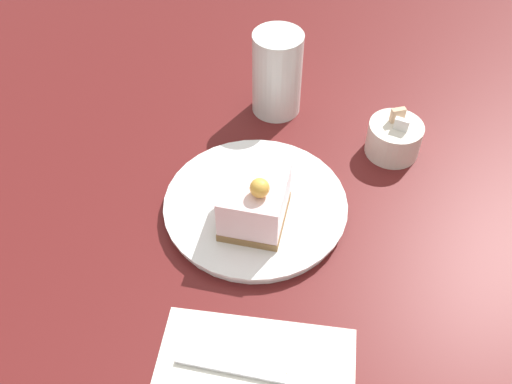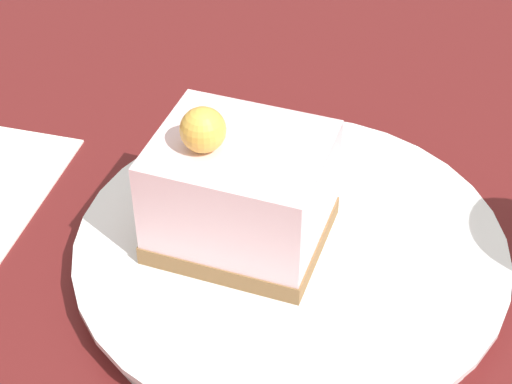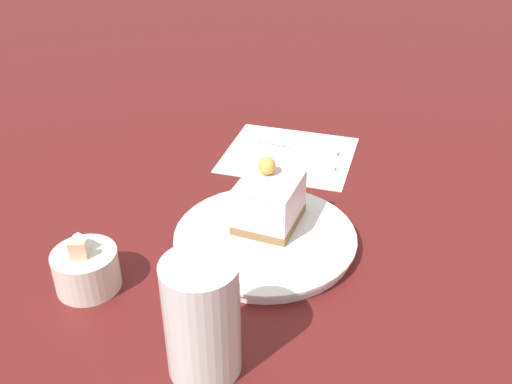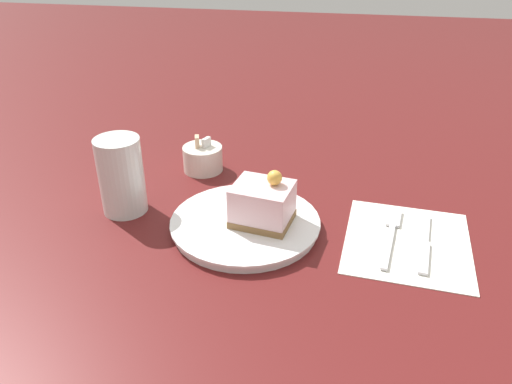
# 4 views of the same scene
# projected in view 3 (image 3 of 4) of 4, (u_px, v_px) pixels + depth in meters

# --- Properties ---
(ground_plane) EXTENTS (4.00, 4.00, 0.00)m
(ground_plane) POSITION_uv_depth(u_px,v_px,m) (246.00, 255.00, 0.74)
(ground_plane) COLOR #5B1919
(plate) EXTENTS (0.24, 0.24, 0.02)m
(plate) POSITION_uv_depth(u_px,v_px,m) (265.00, 238.00, 0.76)
(plate) COLOR white
(plate) RESTS_ON ground_plane
(cake_slice) EXTENTS (0.10, 0.09, 0.09)m
(cake_slice) POSITION_uv_depth(u_px,v_px,m) (269.00, 201.00, 0.76)
(cake_slice) COLOR olive
(cake_slice) RESTS_ON plate
(napkin) EXTENTS (0.21, 0.23, 0.00)m
(napkin) POSITION_uv_depth(u_px,v_px,m) (289.00, 154.00, 0.98)
(napkin) COLOR white
(napkin) RESTS_ON ground_plane
(fork) EXTENTS (0.04, 0.17, 0.00)m
(fork) POSITION_uv_depth(u_px,v_px,m) (276.00, 158.00, 0.96)
(fork) COLOR silver
(fork) RESTS_ON napkin
(knife) EXTENTS (0.04, 0.16, 0.00)m
(knife) POSITION_uv_depth(u_px,v_px,m) (301.00, 147.00, 0.99)
(knife) COLOR silver
(knife) RESTS_ON napkin
(sugar_bowl) EXTENTS (0.08, 0.08, 0.07)m
(sugar_bowl) POSITION_uv_depth(u_px,v_px,m) (86.00, 269.00, 0.68)
(sugar_bowl) COLOR silver
(sugar_bowl) RESTS_ON ground_plane
(drinking_glass) EXTENTS (0.08, 0.08, 0.13)m
(drinking_glass) POSITION_uv_depth(u_px,v_px,m) (200.00, 318.00, 0.55)
(drinking_glass) COLOR silver
(drinking_glass) RESTS_ON ground_plane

